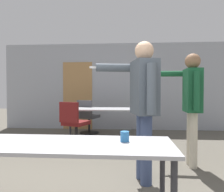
{
  "coord_description": "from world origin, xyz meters",
  "views": [
    {
      "loc": [
        0.46,
        -1.5,
        1.2
      ],
      "look_at": [
        0.19,
        2.03,
        1.1
      ],
      "focal_mm": 35.0,
      "sensor_mm": 36.0,
      "label": 1
    }
  ],
  "objects_px": {
    "person_left_plaid": "(143,98)",
    "office_chair_near_pushed": "(74,125)",
    "person_center_tall": "(191,97)",
    "office_chair_side_rolled": "(88,118)",
    "drink_cup": "(125,137)"
  },
  "relations": [
    {
      "from": "person_left_plaid",
      "to": "office_chair_near_pushed",
      "type": "height_order",
      "value": "person_left_plaid"
    },
    {
      "from": "person_left_plaid",
      "to": "person_center_tall",
      "type": "height_order",
      "value": "person_left_plaid"
    },
    {
      "from": "office_chair_side_rolled",
      "to": "office_chair_near_pushed",
      "type": "relative_size",
      "value": 0.97
    },
    {
      "from": "person_left_plaid",
      "to": "drink_cup",
      "type": "relative_size",
      "value": 20.26
    },
    {
      "from": "office_chair_near_pushed",
      "to": "drink_cup",
      "type": "bearing_deg",
      "value": -46.71
    },
    {
      "from": "person_center_tall",
      "to": "office_chair_side_rolled",
      "type": "relative_size",
      "value": 1.91
    },
    {
      "from": "office_chair_near_pushed",
      "to": "person_center_tall",
      "type": "bearing_deg",
      "value": -5.59
    },
    {
      "from": "office_chair_side_rolled",
      "to": "office_chair_near_pushed",
      "type": "bearing_deg",
      "value": -72.71
    },
    {
      "from": "person_left_plaid",
      "to": "office_chair_side_rolled",
      "type": "relative_size",
      "value": 1.97
    },
    {
      "from": "drink_cup",
      "to": "person_left_plaid",
      "type": "bearing_deg",
      "value": 76.97
    },
    {
      "from": "person_left_plaid",
      "to": "office_chair_side_rolled",
      "type": "xyz_separation_m",
      "value": [
        -1.3,
        3.04,
        -0.67
      ]
    },
    {
      "from": "person_left_plaid",
      "to": "office_chair_near_pushed",
      "type": "relative_size",
      "value": 1.92
    },
    {
      "from": "office_chair_near_pushed",
      "to": "person_left_plaid",
      "type": "bearing_deg",
      "value": -31.12
    },
    {
      "from": "office_chair_near_pushed",
      "to": "office_chair_side_rolled",
      "type": "bearing_deg",
      "value": 108.71
    },
    {
      "from": "person_left_plaid",
      "to": "office_chair_near_pushed",
      "type": "xyz_separation_m",
      "value": [
        -1.33,
        1.67,
        -0.64
      ]
    }
  ]
}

